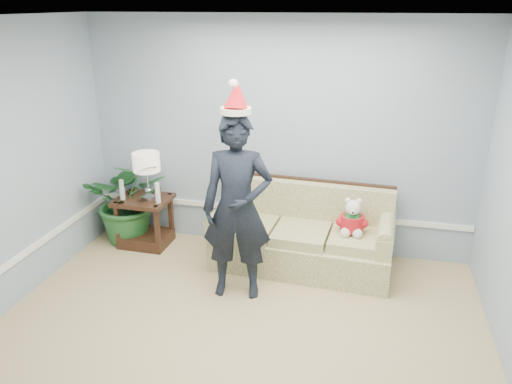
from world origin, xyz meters
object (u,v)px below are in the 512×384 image
at_px(table_lamp, 146,164).
at_px(houseplant, 129,200).
at_px(man, 237,208).
at_px(teddy_bear, 352,221).
at_px(side_table, 146,226).
at_px(sofa, 303,238).

distance_m(table_lamp, houseplant, 0.59).
relative_size(man, teddy_bear, 4.56).
bearing_deg(table_lamp, houseplant, 168.27).
bearing_deg(man, houseplant, 143.71).
distance_m(man, teddy_bear, 1.30).
xyz_separation_m(side_table, table_lamp, (0.08, 0.01, 0.80)).
bearing_deg(teddy_bear, table_lamp, 174.32).
bearing_deg(teddy_bear, houseplant, 173.37).
height_order(houseplant, teddy_bear, houseplant).
height_order(side_table, houseplant, houseplant).
xyz_separation_m(table_lamp, teddy_bear, (2.40, -0.14, -0.41)).
distance_m(side_table, houseplant, 0.38).
height_order(sofa, man, man).
height_order(sofa, table_lamp, table_lamp).
bearing_deg(houseplant, table_lamp, -11.73).
bearing_deg(sofa, table_lamp, -178.20).
distance_m(sofa, table_lamp, 2.00).
height_order(side_table, table_lamp, table_lamp).
xyz_separation_m(sofa, houseplant, (-2.17, 0.11, 0.21)).
relative_size(sofa, side_table, 3.14).
bearing_deg(sofa, man, -123.12).
distance_m(houseplant, teddy_bear, 2.71).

